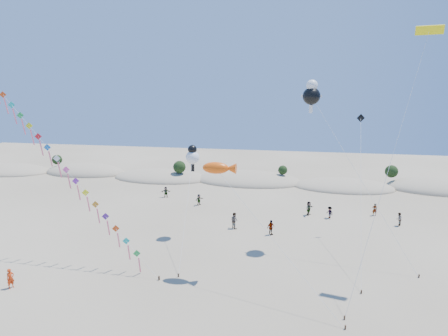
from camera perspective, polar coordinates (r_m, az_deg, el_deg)
dune_ridge at (r=66.03m, az=4.58°, el=-1.99°), size 145.30×11.49×5.57m
kite_train at (r=40.12m, az=-27.42°, el=5.44°), size 26.34×7.23×23.76m
fish_kite at (r=31.34m, az=-0.67°, el=-0.06°), size 11.50×6.94×9.96m
cartoon_kite_low at (r=40.46m, az=-4.83°, el=1.84°), size 2.13×10.67×10.09m
cartoon_kite_high at (r=38.24m, az=13.22°, el=10.90°), size 10.61×6.86×16.86m
parafoil_kite at (r=34.22m, az=28.58°, el=17.05°), size 7.01×8.50×20.76m
dark_kite at (r=39.59m, az=20.14°, el=0.73°), size 1.78×14.59×13.32m
flyer_foreground at (r=36.19m, az=-29.77°, el=-14.41°), size 0.60×0.71×1.67m
beachgoers at (r=47.83m, az=11.45°, el=-6.72°), size 39.06×13.02×1.89m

